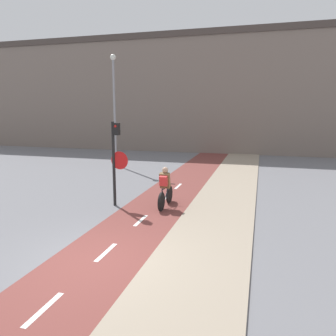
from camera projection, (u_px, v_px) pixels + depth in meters
name	position (u px, v px, depth m)	size (l,w,h in m)	color
ground_plane	(97.00, 262.00, 7.85)	(120.00, 120.00, 0.00)	slate
bike_lane	(97.00, 261.00, 7.85)	(2.35, 60.00, 0.02)	brown
sidewalk_strip	(194.00, 274.00, 7.21)	(2.40, 60.00, 0.05)	gray
building_row_background	(220.00, 94.00, 28.32)	(60.00, 5.20, 9.78)	slate
traffic_light_pole	(116.00, 154.00, 12.07)	(0.67, 0.25, 3.16)	black
street_lamp_far	(114.00, 99.00, 20.43)	(0.36, 0.36, 6.90)	gray
cyclist_near	(165.00, 188.00, 12.07)	(0.46, 1.75, 1.52)	black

